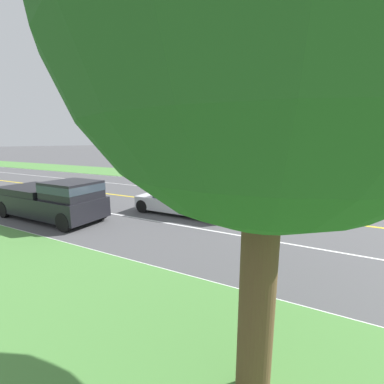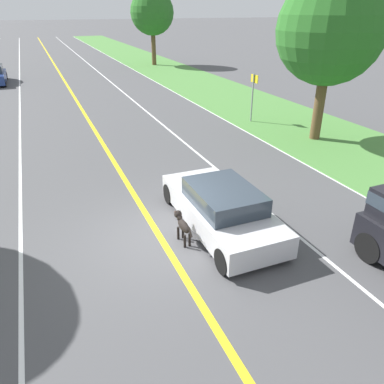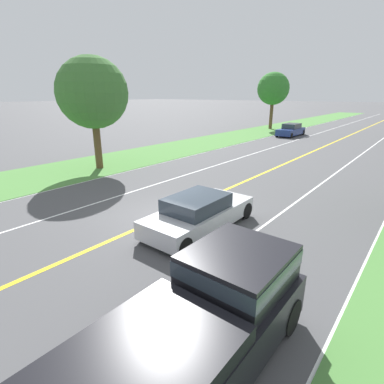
{
  "view_description": "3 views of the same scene",
  "coord_description": "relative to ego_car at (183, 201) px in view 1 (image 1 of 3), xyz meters",
  "views": [
    {
      "loc": [
        12.38,
        5.9,
        3.45
      ],
      "look_at": [
        1.14,
        0.06,
        0.96
      ],
      "focal_mm": 24.0,
      "sensor_mm": 36.0,
      "label": 1
    },
    {
      "loc": [
        -2.47,
        -8.19,
        5.61
      ],
      "look_at": [
        1.19,
        0.64,
        0.86
      ],
      "focal_mm": 35.0,
      "sensor_mm": 36.0,
      "label": 2
    },
    {
      "loc": [
        7.8,
        -8.05,
        4.69
      ],
      "look_at": [
        0.93,
        0.5,
        1.08
      ],
      "focal_mm": 28.0,
      "sensor_mm": 36.0,
      "label": 3
    }
  ],
  "objects": [
    {
      "name": "centre_divider_line",
      "position": [
        -1.75,
        0.11,
        -0.6
      ],
      "size": [
        0.18,
        160.0,
        0.01
      ],
      "primitive_type": "cube",
      "color": "yellow",
      "rests_on": "ground"
    },
    {
      "name": "grass_verge_left",
      "position": [
        -11.75,
        0.11,
        -0.59
      ],
      "size": [
        6.0,
        160.0,
        0.03
      ],
      "primitive_type": "cube",
      "color": "#4C843D",
      "rests_on": "ground"
    },
    {
      "name": "pickup_truck",
      "position": [
        3.55,
        -4.65,
        0.31
      ],
      "size": [
        2.06,
        5.28,
        1.81
      ],
      "color": "black",
      "rests_on": "ground"
    },
    {
      "name": "lane_dash_same_dir",
      "position": [
        1.75,
        0.11,
        -0.6
      ],
      "size": [
        0.1,
        160.0,
        0.01
      ],
      "primitive_type": "cube",
      "color": "white",
      "rests_on": "ground"
    },
    {
      "name": "lane_edge_line_right",
      "position": [
        5.25,
        0.11,
        -0.6
      ],
      "size": [
        0.14,
        160.0,
        0.01
      ],
      "primitive_type": "cube",
      "color": "white",
      "rests_on": "ground"
    },
    {
      "name": "dog",
      "position": [
        -1.25,
        -0.26,
        -0.11
      ],
      "size": [
        0.24,
        1.07,
        0.79
      ],
      "rotation": [
        0.0,
        0.0,
        0.05
      ],
      "color": "black",
      "rests_on": "ground"
    },
    {
      "name": "lane_dash_oncoming",
      "position": [
        -5.25,
        0.11,
        -0.6
      ],
      "size": [
        0.1,
        160.0,
        0.01
      ],
      "primitive_type": "cube",
      "color": "white",
      "rests_on": "ground"
    },
    {
      "name": "lane_edge_line_left",
      "position": [
        -8.75,
        0.11,
        -0.6
      ],
      "size": [
        0.14,
        160.0,
        0.01
      ],
      "primitive_type": "cube",
      "color": "white",
      "rests_on": "ground"
    },
    {
      "name": "roadside_tree_left_near",
      "position": [
        -10.81,
        3.3,
        4.11
      ],
      "size": [
        4.35,
        4.35,
        6.92
      ],
      "color": "brown",
      "rests_on": "ground"
    },
    {
      "name": "ego_car",
      "position": [
        0.0,
        0.0,
        0.0
      ],
      "size": [
        1.89,
        4.6,
        1.29
      ],
      "color": "silver",
      "rests_on": "ground"
    },
    {
      "name": "ground_plane",
      "position": [
        -1.75,
        0.11,
        -0.61
      ],
      "size": [
        400.0,
        400.0,
        0.0
      ],
      "primitive_type": "plane",
      "color": "#4C4C4F"
    },
    {
      "name": "roadside_tree_right_near",
      "position": [
        7.63,
        5.39,
        4.11
      ],
      "size": [
        4.54,
        4.54,
        7.01
      ],
      "color": "brown",
      "rests_on": "ground"
    }
  ]
}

